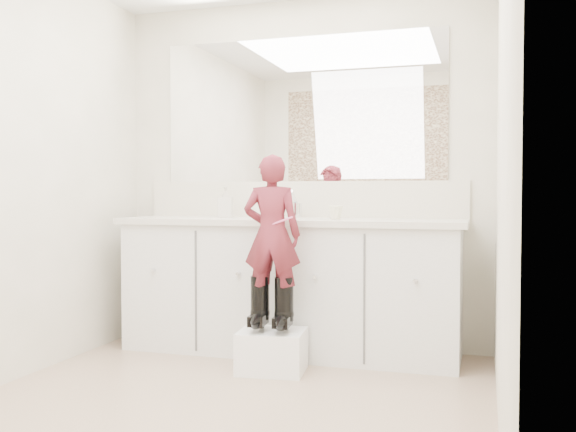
% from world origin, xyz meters
% --- Properties ---
extents(floor, '(3.00, 3.00, 0.00)m').
position_xyz_m(floor, '(0.00, 0.00, 0.00)').
color(floor, '#91755F').
rests_on(floor, ground).
extents(wall_back, '(2.60, 0.00, 2.60)m').
position_xyz_m(wall_back, '(0.00, 1.50, 1.20)').
color(wall_back, beige).
rests_on(wall_back, floor).
extents(wall_right, '(0.00, 3.00, 3.00)m').
position_xyz_m(wall_right, '(1.30, 0.00, 1.20)').
color(wall_right, beige).
rests_on(wall_right, floor).
extents(vanity_cabinet, '(2.20, 0.55, 0.85)m').
position_xyz_m(vanity_cabinet, '(0.00, 1.23, 0.42)').
color(vanity_cabinet, silver).
rests_on(vanity_cabinet, floor).
extents(countertop, '(2.28, 0.58, 0.04)m').
position_xyz_m(countertop, '(0.00, 1.21, 0.87)').
color(countertop, beige).
rests_on(countertop, vanity_cabinet).
extents(backsplash, '(2.28, 0.03, 0.25)m').
position_xyz_m(backsplash, '(0.00, 1.49, 1.02)').
color(backsplash, beige).
rests_on(backsplash, countertop).
extents(mirror, '(2.00, 0.02, 1.00)m').
position_xyz_m(mirror, '(0.00, 1.49, 1.64)').
color(mirror, white).
rests_on(mirror, wall_back).
extents(faucet, '(0.08, 0.08, 0.10)m').
position_xyz_m(faucet, '(0.00, 1.38, 0.94)').
color(faucet, silver).
rests_on(faucet, countertop).
extents(cup, '(0.10, 0.10, 0.09)m').
position_xyz_m(cup, '(0.31, 1.21, 0.93)').
color(cup, beige).
rests_on(cup, countertop).
extents(soap_bottle, '(0.11, 0.11, 0.21)m').
position_xyz_m(soap_bottle, '(-0.48, 1.28, 1.00)').
color(soap_bottle, beige).
rests_on(soap_bottle, countertop).
extents(step_stool, '(0.42, 0.36, 0.25)m').
position_xyz_m(step_stool, '(0.04, 0.75, 0.12)').
color(step_stool, white).
rests_on(step_stool, floor).
extents(boot_left, '(0.14, 0.22, 0.32)m').
position_xyz_m(boot_left, '(-0.04, 0.75, 0.41)').
color(boot_left, black).
rests_on(boot_left, step_stool).
extents(boot_right, '(0.14, 0.22, 0.32)m').
position_xyz_m(boot_right, '(0.11, 0.75, 0.41)').
color(boot_right, black).
rests_on(boot_right, step_stool).
extents(toddler, '(0.36, 0.26, 0.94)m').
position_xyz_m(toddler, '(0.04, 0.75, 0.81)').
color(toddler, '#AA3445').
rests_on(toddler, step_stool).
extents(toothbrush, '(0.14, 0.03, 0.06)m').
position_xyz_m(toothbrush, '(0.11, 0.72, 0.90)').
color(toothbrush, '#F35E96').
rests_on(toothbrush, toddler).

